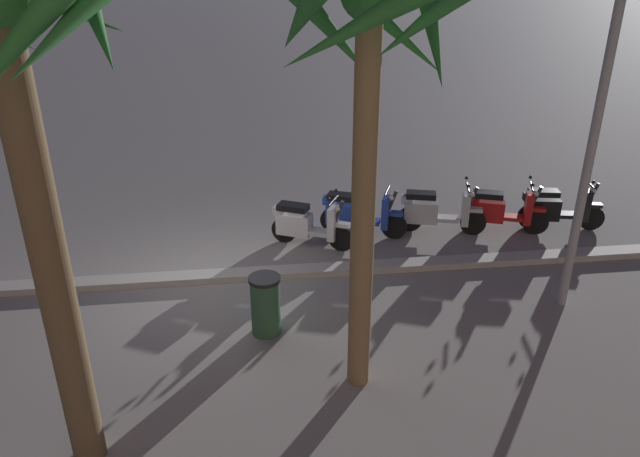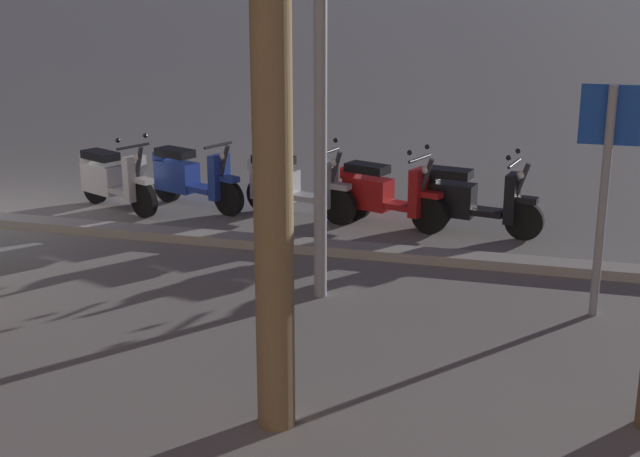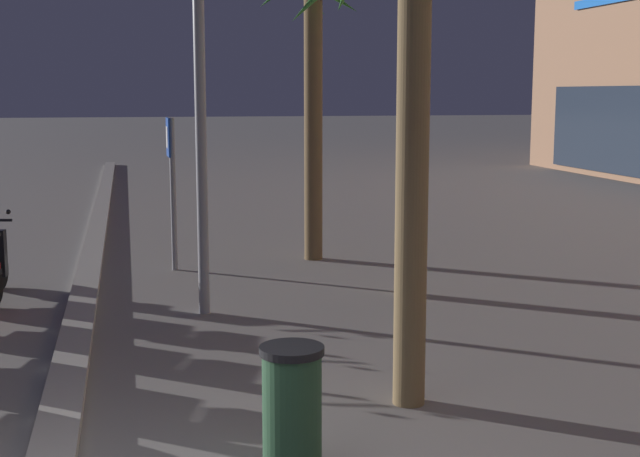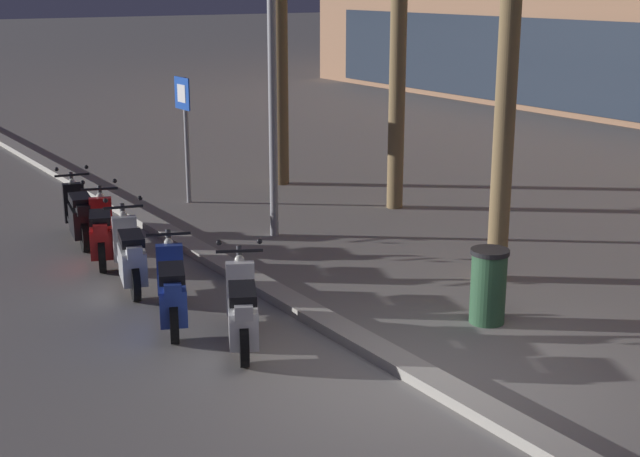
{
  "view_description": "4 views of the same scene",
  "coord_description": "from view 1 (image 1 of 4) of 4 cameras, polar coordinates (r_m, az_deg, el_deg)",
  "views": [
    {
      "loc": [
        -0.75,
        9.15,
        5.13
      ],
      "look_at": [
        -1.87,
        0.18,
        1.06
      ],
      "focal_mm": 33.04,
      "sensor_mm": 36.0,
      "label": 1
    },
    {
      "loc": [
        -8.21,
        10.34,
        3.54
      ],
      "look_at": [
        -5.93,
        2.01,
        0.98
      ],
      "focal_mm": 50.37,
      "sensor_mm": 36.0,
      "label": 2
    },
    {
      "loc": [
        5.25,
        0.43,
        2.78
      ],
      "look_at": [
        -3.76,
        2.41,
        1.36
      ],
      "focal_mm": 49.5,
      "sensor_mm": 36.0,
      "label": 3
    },
    {
      "loc": [
        6.73,
        -5.87,
        4.11
      ],
      "look_at": [
        -2.53,
        0.16,
        1.04
      ],
      "focal_mm": 50.0,
      "sensor_mm": 36.0,
      "label": 4
    }
  ],
  "objects": [
    {
      "name": "scooter_red_tail_end",
      "position": [
        12.79,
        17.02,
        1.7
      ],
      "size": [
        1.66,
        0.81,
        1.17
      ],
      "color": "black",
      "rests_on": "ground"
    },
    {
      "name": "litter_bin",
      "position": [
        8.9,
        -5.31,
        -7.34
      ],
      "size": [
        0.48,
        0.48,
        0.95
      ],
      "color": "#2D5638",
      "rests_on": "ground"
    },
    {
      "name": "scooter_silver_far_back",
      "position": [
        12.38,
        11.03,
        1.64
      ],
      "size": [
        1.78,
        0.75,
        1.17
      ],
      "color": "black",
      "rests_on": "ground"
    },
    {
      "name": "street_lamp",
      "position": [
        9.31,
        26.63,
        16.69
      ],
      "size": [
        0.36,
        0.36,
        7.1
      ],
      "color": "#939399",
      "rests_on": "ground"
    },
    {
      "name": "palm_tree_far_corner",
      "position": [
        5.82,
        -27.5,
        11.24
      ],
      "size": [
        2.35,
        2.3,
        5.41
      ],
      "color": "brown",
      "rests_on": "ground"
    },
    {
      "name": "palm_tree_mid_walkway",
      "position": [
        6.49,
        4.81,
        14.26
      ],
      "size": [
        2.24,
        2.27,
        5.21
      ],
      "color": "olive",
      "rests_on": "ground"
    },
    {
      "name": "curb_strip",
      "position": [
        10.66,
        -10.28,
        -4.59
      ],
      "size": [
        60.0,
        0.36,
        0.12
      ],
      "primitive_type": "cube",
      "color": "#ADA89E",
      "rests_on": "ground"
    },
    {
      "name": "ground_plane",
      "position": [
        10.52,
        -10.3,
        -5.37
      ],
      "size": [
        200.0,
        200.0,
        0.0
      ],
      "primitive_type": "plane",
      "color": "gray"
    },
    {
      "name": "scooter_black_mid_centre",
      "position": [
        13.26,
        21.82,
        1.83
      ],
      "size": [
        1.76,
        0.66,
        1.17
      ],
      "color": "black",
      "rests_on": "ground"
    },
    {
      "name": "scooter_white_gap_after_mid",
      "position": [
        11.58,
        -1.34,
        0.43
      ],
      "size": [
        1.59,
        0.91,
        1.17
      ],
      "color": "black",
      "rests_on": "ground"
    },
    {
      "name": "scooter_blue_mid_front",
      "position": [
        12.08,
        3.52,
        1.46
      ],
      "size": [
        1.71,
        0.88,
        1.04
      ],
      "color": "black",
      "rests_on": "ground"
    }
  ]
}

